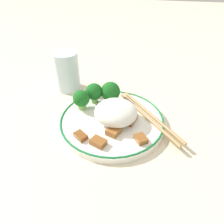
% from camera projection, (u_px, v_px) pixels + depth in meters
% --- Properties ---
extents(ground_plane, '(3.00, 3.00, 0.00)m').
position_uv_depth(ground_plane, '(112.00, 124.00, 0.52)').
color(ground_plane, beige).
extents(plate, '(0.24, 0.24, 0.02)m').
position_uv_depth(plate, '(112.00, 121.00, 0.51)').
color(plate, white).
rests_on(plate, ground_plane).
extents(rice_mound, '(0.10, 0.09, 0.05)m').
position_uv_depth(rice_mound, '(116.00, 112.00, 0.49)').
color(rice_mound, white).
rests_on(rice_mound, plate).
extents(broccoli_back_left, '(0.05, 0.05, 0.05)m').
position_uv_depth(broccoli_back_left, '(110.00, 92.00, 0.55)').
color(broccoli_back_left, '#7FB756').
rests_on(broccoli_back_left, plate).
extents(broccoli_back_center, '(0.04, 0.04, 0.05)m').
position_uv_depth(broccoli_back_center, '(94.00, 92.00, 0.54)').
color(broccoli_back_center, '#7FB756').
rests_on(broccoli_back_center, plate).
extents(broccoli_back_right, '(0.04, 0.04, 0.05)m').
position_uv_depth(broccoli_back_right, '(81.00, 99.00, 0.52)').
color(broccoli_back_right, '#7FB756').
rests_on(broccoli_back_right, plate).
extents(meat_near_front, '(0.03, 0.03, 0.01)m').
position_uv_depth(meat_near_front, '(115.00, 109.00, 0.53)').
color(meat_near_front, brown).
rests_on(meat_near_front, plate).
extents(meat_near_left, '(0.04, 0.04, 0.01)m').
position_uv_depth(meat_near_left, '(114.00, 131.00, 0.47)').
color(meat_near_left, '#995B28').
rests_on(meat_near_left, plate).
extents(meat_near_right, '(0.03, 0.03, 0.01)m').
position_uv_depth(meat_near_right, '(81.00, 136.00, 0.46)').
color(meat_near_right, brown).
rests_on(meat_near_right, plate).
extents(meat_near_back, '(0.03, 0.03, 0.01)m').
position_uv_depth(meat_near_back, '(141.00, 139.00, 0.45)').
color(meat_near_back, brown).
rests_on(meat_near_back, plate).
extents(meat_on_rice_edge, '(0.04, 0.05, 0.01)m').
position_uv_depth(meat_on_rice_edge, '(130.00, 119.00, 0.50)').
color(meat_on_rice_edge, brown).
rests_on(meat_on_rice_edge, plate).
extents(meat_mid_left, '(0.04, 0.03, 0.01)m').
position_uv_depth(meat_mid_left, '(98.00, 142.00, 0.44)').
color(meat_mid_left, brown).
rests_on(meat_mid_left, plate).
extents(chopsticks, '(0.16, 0.18, 0.01)m').
position_uv_depth(chopsticks, '(149.00, 116.00, 0.51)').
color(chopsticks, '#AD8451').
rests_on(chopsticks, plate).
extents(drinking_glass, '(0.07, 0.07, 0.11)m').
position_uv_depth(drinking_glass, '(67.00, 71.00, 0.61)').
color(drinking_glass, silver).
rests_on(drinking_glass, ground_plane).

